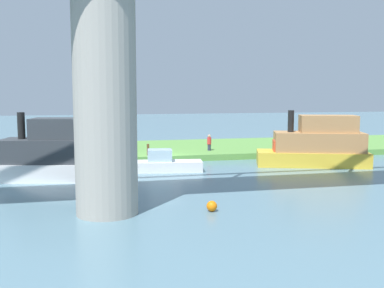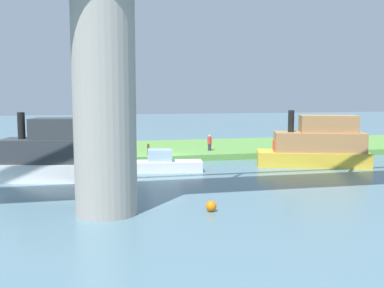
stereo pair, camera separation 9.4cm
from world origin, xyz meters
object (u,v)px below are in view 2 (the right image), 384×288
at_px(skiff_small, 167,163).
at_px(pontoon_yellow, 54,155).
at_px(mooring_post, 148,150).
at_px(motorboat_red, 316,145).
at_px(person_on_bank, 210,142).
at_px(marker_buoy, 211,206).
at_px(bridge_pylon, 104,96).

bearing_deg(skiff_small, pontoon_yellow, 9.99).
bearing_deg(mooring_post, motorboat_red, 157.35).
relative_size(person_on_bank, skiff_small, 0.29).
xyz_separation_m(mooring_post, marker_buoy, (-0.85, 15.99, -0.70)).
relative_size(bridge_pylon, mooring_post, 11.80).
relative_size(motorboat_red, pontoon_yellow, 0.98).
relative_size(pontoon_yellow, marker_buoy, 17.52).
bearing_deg(motorboat_red, bridge_pylon, 32.68).
height_order(person_on_bank, motorboat_red, motorboat_red).
xyz_separation_m(bridge_pylon, mooring_post, (-3.90, -15.26, -4.40)).
bearing_deg(person_on_bank, marker_buoy, 75.12).
bearing_deg(person_on_bank, bridge_pylon, 60.92).
distance_m(person_on_bank, pontoon_yellow, 14.70).
height_order(mooring_post, pontoon_yellow, pontoon_yellow).
height_order(person_on_bank, mooring_post, person_on_bank).
bearing_deg(motorboat_red, marker_buoy, 44.36).
xyz_separation_m(person_on_bank, skiff_small, (4.91, 6.62, -0.65)).
height_order(person_on_bank, skiff_small, person_on_bank).
height_order(bridge_pylon, motorboat_red, bridge_pylon).
bearing_deg(person_on_bank, skiff_small, 53.43).
height_order(bridge_pylon, skiff_small, bridge_pylon).
bearing_deg(skiff_small, motorboat_red, 179.23).
xyz_separation_m(person_on_bank, motorboat_red, (-6.49, 6.77, 0.35)).
bearing_deg(pontoon_yellow, mooring_post, -137.74).
height_order(motorboat_red, skiff_small, motorboat_red).
distance_m(bridge_pylon, pontoon_yellow, 10.25).
bearing_deg(motorboat_red, person_on_bank, -46.20).
xyz_separation_m(motorboat_red, skiff_small, (11.41, -0.15, -0.99)).
bearing_deg(person_on_bank, pontoon_yellow, 32.68).
bearing_deg(marker_buoy, bridge_pylon, -8.69).
relative_size(mooring_post, skiff_small, 0.19).
bearing_deg(bridge_pylon, motorboat_red, -147.32).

